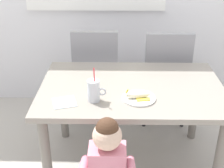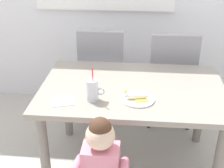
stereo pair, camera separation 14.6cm
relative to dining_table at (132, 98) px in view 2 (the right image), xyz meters
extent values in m
plane|color=#B7B2A8|center=(0.00, 0.00, -0.63)|extent=(24.00, 24.00, 0.00)
cube|color=gray|center=(0.00, 0.00, 0.08)|extent=(1.35, 0.89, 0.04)
cylinder|color=slate|center=(-0.60, -0.37, -0.28)|extent=(0.07, 0.07, 0.69)
cylinder|color=slate|center=(0.60, -0.37, -0.28)|extent=(0.07, 0.07, 0.69)
cylinder|color=slate|center=(-0.60, 0.37, -0.28)|extent=(0.07, 0.07, 0.69)
cylinder|color=slate|center=(0.60, 0.37, -0.28)|extent=(0.07, 0.07, 0.69)
cube|color=gray|center=(-0.31, 0.78, -0.18)|extent=(0.44, 0.44, 0.06)
cube|color=gray|center=(-0.31, 0.58, 0.09)|extent=(0.42, 0.05, 0.48)
cylinder|color=black|center=(-0.12, 0.97, -0.42)|extent=(0.04, 0.04, 0.42)
cylinder|color=black|center=(-0.50, 0.97, -0.42)|extent=(0.04, 0.04, 0.42)
cylinder|color=black|center=(-0.12, 0.59, -0.42)|extent=(0.04, 0.04, 0.42)
cylinder|color=black|center=(-0.50, 0.59, -0.42)|extent=(0.04, 0.04, 0.42)
cube|color=gray|center=(0.35, 0.74, -0.18)|extent=(0.44, 0.44, 0.06)
cube|color=gray|center=(0.35, 0.54, 0.09)|extent=(0.42, 0.05, 0.48)
cylinder|color=black|center=(0.54, 0.93, -0.42)|extent=(0.04, 0.04, 0.42)
cylinder|color=black|center=(0.16, 0.93, -0.42)|extent=(0.04, 0.04, 0.42)
cylinder|color=black|center=(0.54, 0.55, -0.42)|extent=(0.04, 0.04, 0.42)
cylinder|color=black|center=(0.16, 0.55, -0.42)|extent=(0.04, 0.04, 0.42)
cube|color=pink|center=(-0.16, -0.62, -0.14)|extent=(0.22, 0.15, 0.30)
sphere|color=beige|center=(-0.16, -0.62, 0.10)|extent=(0.17, 0.17, 0.17)
sphere|color=#472D1E|center=(-0.16, -0.62, 0.14)|extent=(0.13, 0.13, 0.13)
cylinder|color=pink|center=(-0.30, -0.64, -0.11)|extent=(0.05, 0.24, 0.13)
cylinder|color=pink|center=(-0.02, -0.64, -0.11)|extent=(0.05, 0.24, 0.13)
cylinder|color=silver|center=(-0.27, -0.22, 0.17)|extent=(0.08, 0.08, 0.15)
cylinder|color=#B2D184|center=(-0.27, -0.22, 0.14)|extent=(0.07, 0.07, 0.08)
torus|color=silver|center=(-0.21, -0.22, 0.17)|extent=(0.06, 0.01, 0.06)
cylinder|color=#E5333F|center=(-0.26, -0.23, 0.24)|extent=(0.01, 0.04, 0.22)
cylinder|color=white|center=(0.04, -0.19, 0.10)|extent=(0.23, 0.23, 0.01)
ellipsoid|color=#F4EAC6|center=(0.03, -0.20, 0.13)|extent=(0.17, 0.07, 0.04)
cube|color=yellow|center=(0.07, -0.23, 0.11)|extent=(0.09, 0.04, 0.01)
cube|color=yellow|center=(0.05, -0.16, 0.11)|extent=(0.09, 0.04, 0.01)
cylinder|color=yellow|center=(-0.04, -0.21, 0.16)|extent=(0.03, 0.02, 0.03)
cube|color=silver|center=(-0.46, -0.25, 0.10)|extent=(0.19, 0.19, 0.00)
camera|label=1|loc=(-0.11, -2.04, 1.15)|focal=49.72mm
camera|label=2|loc=(0.03, -2.04, 1.15)|focal=49.72mm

